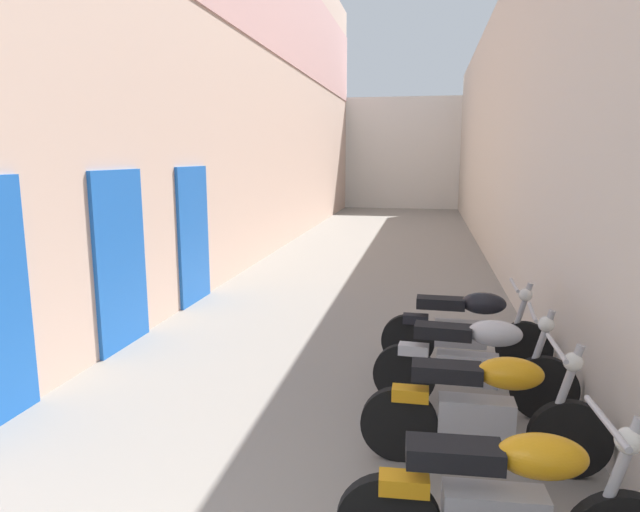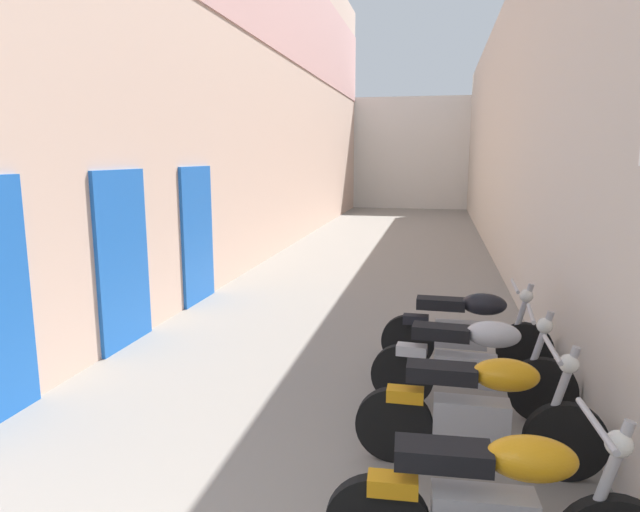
# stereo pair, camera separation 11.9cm
# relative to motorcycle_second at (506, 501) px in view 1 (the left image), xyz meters

# --- Properties ---
(ground_plane) EXTENTS (41.10, 41.10, 0.00)m
(ground_plane) POSITION_rel_motorcycle_second_xyz_m (-1.62, 8.19, -0.50)
(ground_plane) COLOR gray
(building_left) EXTENTS (0.45, 25.10, 8.54)m
(building_left) POSITION_rel_motorcycle_second_xyz_m (-4.37, 10.14, 3.81)
(building_left) COLOR beige
(building_left) RESTS_ON ground
(building_right) EXTENTS (0.45, 25.10, 5.77)m
(building_right) POSITION_rel_motorcycle_second_xyz_m (1.14, 10.19, 2.39)
(building_right) COLOR beige
(building_right) RESTS_ON ground
(building_far_end) EXTENTS (8.12, 2.00, 4.96)m
(building_far_end) POSITION_rel_motorcycle_second_xyz_m (-1.62, 23.74, 1.98)
(building_far_end) COLOR silver
(building_far_end) RESTS_ON ground
(motorcycle_second) EXTENTS (1.85, 0.58, 1.04)m
(motorcycle_second) POSITION_rel_motorcycle_second_xyz_m (0.00, 0.00, 0.00)
(motorcycle_second) COLOR black
(motorcycle_second) RESTS_ON ground
(motorcycle_third) EXTENTS (1.85, 0.58, 1.04)m
(motorcycle_third) POSITION_rel_motorcycle_second_xyz_m (0.00, 1.18, 0.00)
(motorcycle_third) COLOR black
(motorcycle_third) RESTS_ON ground
(motorcycle_fourth) EXTENTS (1.85, 0.58, 1.04)m
(motorcycle_fourth) POSITION_rel_motorcycle_second_xyz_m (-0.00, 2.15, 0.00)
(motorcycle_fourth) COLOR black
(motorcycle_fourth) RESTS_ON ground
(motorcycle_fifth) EXTENTS (1.85, 0.58, 1.04)m
(motorcycle_fifth) POSITION_rel_motorcycle_second_xyz_m (0.00, 3.20, 0.00)
(motorcycle_fifth) COLOR black
(motorcycle_fifth) RESTS_ON ground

